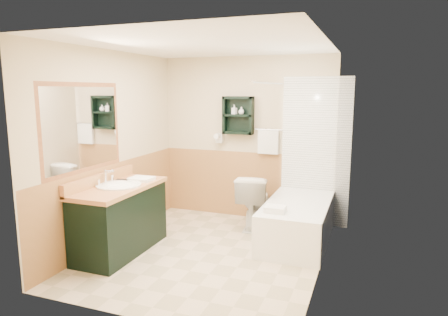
# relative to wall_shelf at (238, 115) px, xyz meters

# --- Properties ---
(floor) EXTENTS (3.00, 3.00, 0.00)m
(floor) POSITION_rel_wall_shelf_xyz_m (0.10, -1.41, -1.55)
(floor) COLOR beige
(floor) RESTS_ON ground
(back_wall) EXTENTS (2.60, 0.04, 2.40)m
(back_wall) POSITION_rel_wall_shelf_xyz_m (0.10, 0.11, -0.35)
(back_wall) COLOR beige
(back_wall) RESTS_ON ground
(left_wall) EXTENTS (0.04, 3.00, 2.40)m
(left_wall) POSITION_rel_wall_shelf_xyz_m (-1.22, -1.41, -0.35)
(left_wall) COLOR beige
(left_wall) RESTS_ON ground
(right_wall) EXTENTS (0.04, 3.00, 2.40)m
(right_wall) POSITION_rel_wall_shelf_xyz_m (1.42, -1.41, -0.35)
(right_wall) COLOR beige
(right_wall) RESTS_ON ground
(ceiling) EXTENTS (2.60, 3.00, 0.04)m
(ceiling) POSITION_rel_wall_shelf_xyz_m (0.10, -1.41, 0.87)
(ceiling) COLOR white
(ceiling) RESTS_ON back_wall
(wainscot_left) EXTENTS (2.98, 2.98, 1.00)m
(wainscot_left) POSITION_rel_wall_shelf_xyz_m (-1.19, -1.41, -1.05)
(wainscot_left) COLOR #C2804E
(wainscot_left) RESTS_ON left_wall
(wainscot_back) EXTENTS (2.58, 2.58, 1.00)m
(wainscot_back) POSITION_rel_wall_shelf_xyz_m (0.10, 0.08, -1.05)
(wainscot_back) COLOR #C2804E
(wainscot_back) RESTS_ON back_wall
(mirror_frame) EXTENTS (1.30, 1.30, 1.00)m
(mirror_frame) POSITION_rel_wall_shelf_xyz_m (-1.17, -1.96, -0.05)
(mirror_frame) COLOR #995B32
(mirror_frame) RESTS_ON left_wall
(mirror_glass) EXTENTS (1.20, 1.20, 0.90)m
(mirror_glass) POSITION_rel_wall_shelf_xyz_m (-1.17, -1.96, -0.05)
(mirror_glass) COLOR white
(mirror_glass) RESTS_ON left_wall
(tile_right) EXTENTS (1.50, 1.50, 2.10)m
(tile_right) POSITION_rel_wall_shelf_xyz_m (1.38, -0.66, -0.50)
(tile_right) COLOR white
(tile_right) RESTS_ON right_wall
(tile_back) EXTENTS (0.95, 0.95, 2.10)m
(tile_back) POSITION_rel_wall_shelf_xyz_m (1.13, 0.07, -0.50)
(tile_back) COLOR white
(tile_back) RESTS_ON back_wall
(tile_accent) EXTENTS (1.50, 1.50, 0.10)m
(tile_accent) POSITION_rel_wall_shelf_xyz_m (1.37, -0.66, 0.35)
(tile_accent) COLOR #154A2B
(tile_accent) RESTS_ON right_wall
(wall_shelf) EXTENTS (0.45, 0.15, 0.55)m
(wall_shelf) POSITION_rel_wall_shelf_xyz_m (0.00, 0.00, 0.00)
(wall_shelf) COLOR black
(wall_shelf) RESTS_ON back_wall
(hair_dryer) EXTENTS (0.10, 0.24, 0.18)m
(hair_dryer) POSITION_rel_wall_shelf_xyz_m (-0.30, 0.02, -0.35)
(hair_dryer) COLOR silver
(hair_dryer) RESTS_ON back_wall
(towel_bar) EXTENTS (0.40, 0.06, 0.40)m
(towel_bar) POSITION_rel_wall_shelf_xyz_m (0.45, 0.04, -0.20)
(towel_bar) COLOR white
(towel_bar) RESTS_ON back_wall
(curtain_rod) EXTENTS (0.03, 1.60, 0.03)m
(curtain_rod) POSITION_rel_wall_shelf_xyz_m (0.63, -0.66, 0.45)
(curtain_rod) COLOR silver
(curtain_rod) RESTS_ON back_wall
(shower_curtain) EXTENTS (1.05, 1.05, 1.70)m
(shower_curtain) POSITION_rel_wall_shelf_xyz_m (0.63, -0.48, -0.40)
(shower_curtain) COLOR beige
(shower_curtain) RESTS_ON curtain_rod
(vanity) EXTENTS (0.59, 1.27, 0.81)m
(vanity) POSITION_rel_wall_shelf_xyz_m (-0.89, -1.73, -1.15)
(vanity) COLOR black
(vanity) RESTS_ON ground
(bathtub) EXTENTS (0.77, 1.50, 0.51)m
(bathtub) POSITION_rel_wall_shelf_xyz_m (1.03, -0.67, -1.29)
(bathtub) COLOR white
(bathtub) RESTS_ON ground
(toilet) EXTENTS (0.51, 0.80, 0.75)m
(toilet) POSITION_rel_wall_shelf_xyz_m (0.35, -0.32, -1.18)
(toilet) COLOR white
(toilet) RESTS_ON ground
(counter_towel) EXTENTS (0.28, 0.22, 0.04)m
(counter_towel) POSITION_rel_wall_shelf_xyz_m (-0.79, -1.39, -0.72)
(counter_towel) COLOR white
(counter_towel) RESTS_ON vanity
(vanity_book) EXTENTS (0.16, 0.06, 0.21)m
(vanity_book) POSITION_rel_wall_shelf_xyz_m (-1.06, -1.58, -0.64)
(vanity_book) COLOR black
(vanity_book) RESTS_ON vanity
(tub_towel) EXTENTS (0.24, 0.20, 0.07)m
(tub_towel) POSITION_rel_wall_shelf_xyz_m (0.85, -1.16, -1.00)
(tub_towel) COLOR white
(tub_towel) RESTS_ON bathtub
(soap_bottle_a) EXTENTS (0.10, 0.15, 0.06)m
(soap_bottle_a) POSITION_rel_wall_shelf_xyz_m (-0.06, -0.01, 0.05)
(soap_bottle_a) COLOR white
(soap_bottle_a) RESTS_ON wall_shelf
(soap_bottle_b) EXTENTS (0.11, 0.13, 0.08)m
(soap_bottle_b) POSITION_rel_wall_shelf_xyz_m (0.05, -0.01, 0.06)
(soap_bottle_b) COLOR white
(soap_bottle_b) RESTS_ON wall_shelf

